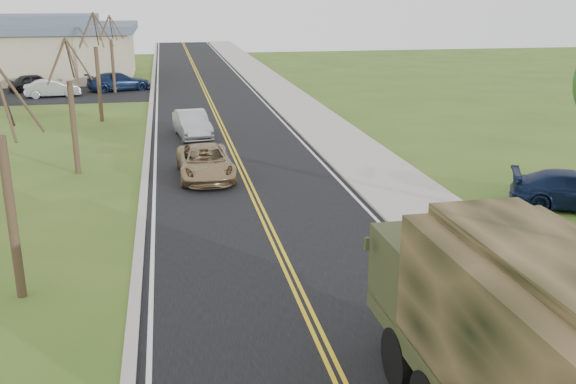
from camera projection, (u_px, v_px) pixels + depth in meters
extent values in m
cube|color=black|center=(210.00, 102.00, 45.82)|extent=(8.00, 120.00, 0.01)
cube|color=#9E998E|center=(268.00, 100.00, 46.55)|extent=(0.30, 120.00, 0.12)
cube|color=#9E998E|center=(291.00, 99.00, 46.87)|extent=(3.20, 120.00, 0.10)
cube|color=#9E998E|center=(151.00, 103.00, 45.07)|extent=(0.30, 120.00, 0.10)
cylinder|color=#38281C|center=(12.00, 219.00, 15.80)|extent=(0.24, 0.24, 4.20)
cylinder|color=#38281C|center=(18.00, 95.00, 15.11)|extent=(1.01, 0.33, 1.90)
cylinder|color=#38281C|center=(3.00, 96.00, 15.51)|extent=(0.13, 1.29, 1.74)
cylinder|color=#38281C|center=(4.00, 99.00, 14.57)|extent=(0.58, 0.90, 1.90)
cylinder|color=#38281C|center=(74.00, 128.00, 27.10)|extent=(0.24, 0.24, 3.96)
cylinder|color=#38281C|center=(79.00, 59.00, 26.45)|extent=(0.96, 0.32, 1.79)
cylinder|color=#38281C|center=(70.00, 60.00, 26.83)|extent=(0.12, 1.22, 1.65)
cylinder|color=#38281C|center=(57.00, 59.00, 26.33)|extent=(0.93, 0.41, 1.79)
cylinder|color=#38281C|center=(56.00, 63.00, 25.79)|extent=(0.75, 0.99, 1.67)
cylinder|color=#38281C|center=(72.00, 60.00, 25.93)|extent=(0.55, 0.85, 1.80)
cylinder|color=#38281C|center=(99.00, 85.00, 38.29)|extent=(0.24, 0.24, 4.44)
cylinder|color=#38281C|center=(103.00, 29.00, 37.56)|extent=(1.07, 0.35, 2.00)
cylinder|color=#38281C|center=(96.00, 30.00, 37.98)|extent=(0.13, 1.36, 1.84)
cylinder|color=#38281C|center=(86.00, 29.00, 37.43)|extent=(1.03, 0.46, 2.00)
cylinder|color=#38281C|center=(86.00, 32.00, 36.82)|extent=(0.83, 1.10, 1.87)
cylinder|color=#38281C|center=(98.00, 30.00, 36.98)|extent=(0.61, 0.95, 2.01)
cylinder|color=#38281C|center=(113.00, 66.00, 49.60)|extent=(0.24, 0.24, 4.08)
cylinder|color=#38281C|center=(116.00, 27.00, 48.93)|extent=(0.99, 0.33, 1.84)
cylinder|color=#38281C|center=(111.00, 28.00, 49.32)|extent=(0.13, 1.25, 1.69)
cylinder|color=#38281C|center=(104.00, 27.00, 48.81)|extent=(0.95, 0.42, 1.85)
cylinder|color=#38281C|center=(104.00, 29.00, 48.25)|extent=(0.77, 1.02, 1.72)
cylinder|color=#38281C|center=(113.00, 27.00, 48.40)|extent=(0.57, 0.88, 1.85)
cube|color=tan|center=(17.00, 56.00, 57.36)|extent=(20.00, 12.00, 4.20)
cube|color=#475466|center=(14.00, 28.00, 56.65)|extent=(21.00, 13.00, 0.70)
cube|color=#475466|center=(13.00, 20.00, 56.44)|extent=(14.00, 8.00, 0.90)
cube|color=black|center=(75.00, 94.00, 49.66)|extent=(18.00, 10.00, 0.02)
cylinder|color=black|center=(400.00, 358.00, 12.54)|extent=(0.40, 1.20, 1.20)
cylinder|color=black|center=(507.00, 345.00, 12.98)|extent=(0.40, 1.20, 1.20)
cube|color=#363B20|center=(447.00, 271.00, 12.89)|extent=(2.64, 2.11, 1.53)
cube|color=black|center=(428.00, 244.00, 13.74)|extent=(2.40, 0.12, 0.76)
cube|color=black|center=(560.00, 344.00, 9.27)|extent=(2.80, 5.82, 2.18)
cube|color=black|center=(571.00, 272.00, 8.93)|extent=(1.82, 5.80, 0.27)
imported|color=#917852|center=(205.00, 162.00, 26.85)|extent=(2.35, 4.85, 1.33)
imported|color=#ADADB2|center=(192.00, 124.00, 34.39)|extent=(2.07, 4.49, 1.43)
imported|color=black|center=(36.00, 82.00, 50.73)|extent=(4.39, 2.83, 1.39)
imported|color=silver|center=(52.00, 88.00, 47.89)|extent=(4.17, 2.02, 1.32)
imported|color=#0F1C39|center=(119.00, 82.00, 51.02)|extent=(5.36, 3.52, 1.44)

